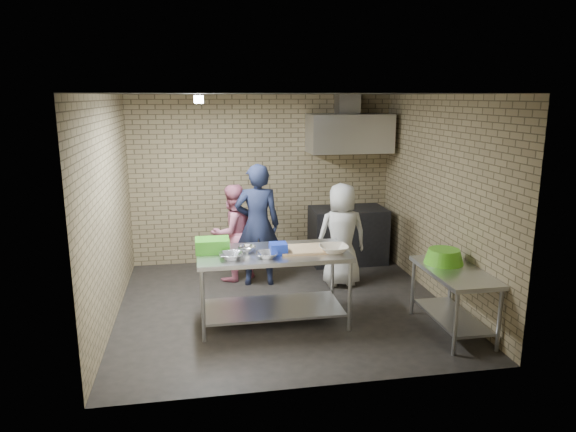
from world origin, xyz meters
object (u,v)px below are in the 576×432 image
(prep_table, at_px, (273,287))
(woman_pink, at_px, (232,233))
(blue_tub, at_px, (278,249))
(bottle_red, at_px, (349,137))
(green_crate, at_px, (212,245))
(green_basin, at_px, (444,256))
(woman_white, at_px, (342,235))
(stove, at_px, (348,235))
(side_counter, at_px, (453,301))
(man_navy, at_px, (258,225))
(bottle_green, at_px, (373,137))

(prep_table, xyz_separation_m, woman_pink, (-0.36, 1.61, 0.27))
(blue_tub, distance_m, bottle_red, 3.11)
(green_crate, bearing_deg, green_basin, -10.27)
(woman_pink, height_order, woman_white, woman_white)
(green_basin, distance_m, bottle_red, 3.01)
(stove, xyz_separation_m, bottle_red, (0.05, 0.24, 1.58))
(side_counter, distance_m, stove, 2.79)
(bottle_red, distance_m, man_navy, 2.24)
(bottle_red, bearing_deg, green_basin, -82.10)
(stove, distance_m, man_navy, 1.81)
(green_basin, height_order, woman_white, woman_white)
(green_crate, bearing_deg, blue_tub, -16.35)
(stove, xyz_separation_m, man_navy, (-1.57, -0.79, 0.43))
(prep_table, distance_m, man_navy, 1.42)
(side_counter, xyz_separation_m, green_basin, (-0.02, 0.25, 0.46))
(green_crate, relative_size, bottle_green, 2.63)
(prep_table, height_order, bottle_green, bottle_green)
(bottle_green, bearing_deg, man_navy, -153.12)
(green_crate, relative_size, man_navy, 0.22)
(woman_white, bearing_deg, bottle_red, -111.12)
(blue_tub, xyz_separation_m, green_basin, (1.93, -0.27, -0.12))
(prep_table, distance_m, bottle_green, 3.48)
(blue_tub, bearing_deg, stove, 56.06)
(bottle_red, height_order, woman_pink, bottle_red)
(blue_tub, xyz_separation_m, bottle_red, (1.55, 2.47, 1.08))
(side_counter, xyz_separation_m, blue_tub, (-1.95, 0.52, 0.58))
(bottle_red, xyz_separation_m, man_navy, (-1.62, -1.03, -1.15))
(side_counter, distance_m, man_navy, 2.87)
(bottle_green, bearing_deg, blue_tub, -128.29)
(prep_table, xyz_separation_m, bottle_red, (1.60, 2.37, 1.59))
(prep_table, xyz_separation_m, side_counter, (2.00, -0.62, -0.07))
(bottle_green, distance_m, woman_white, 1.99)
(stove, bearing_deg, bottle_green, 28.07)
(man_navy, bearing_deg, woman_white, 172.15)
(stove, distance_m, bottle_red, 1.60)
(green_basin, bearing_deg, stove, 99.76)
(green_crate, xyz_separation_m, green_basin, (2.68, -0.49, -0.13))
(side_counter, relative_size, woman_white, 0.81)
(stove, height_order, woman_white, woman_white)
(bottle_green, xyz_separation_m, woman_pink, (-2.37, -0.76, -1.30))
(green_basin, xyz_separation_m, man_navy, (-2.00, 1.71, 0.05))
(stove, bearing_deg, bottle_red, 78.23)
(stove, distance_m, woman_pink, 2.00)
(bottle_green, relative_size, woman_pink, 0.11)
(stove, distance_m, blue_tub, 2.74)
(stove, bearing_deg, man_navy, -153.47)
(blue_tub, distance_m, green_basin, 1.95)
(blue_tub, bearing_deg, side_counter, -14.81)
(man_navy, height_order, woman_white, man_navy)
(side_counter, relative_size, stove, 1.00)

